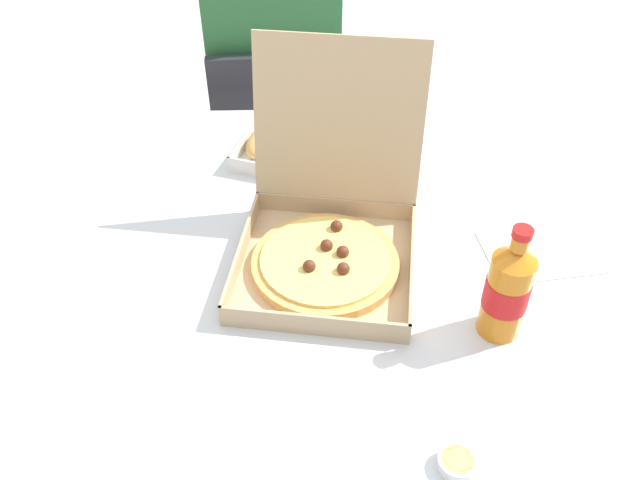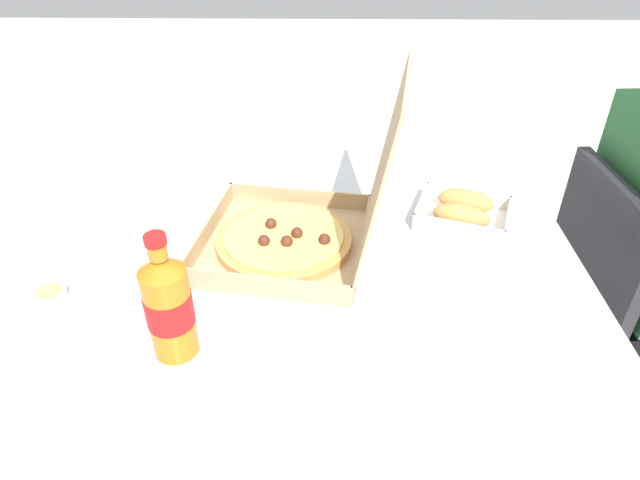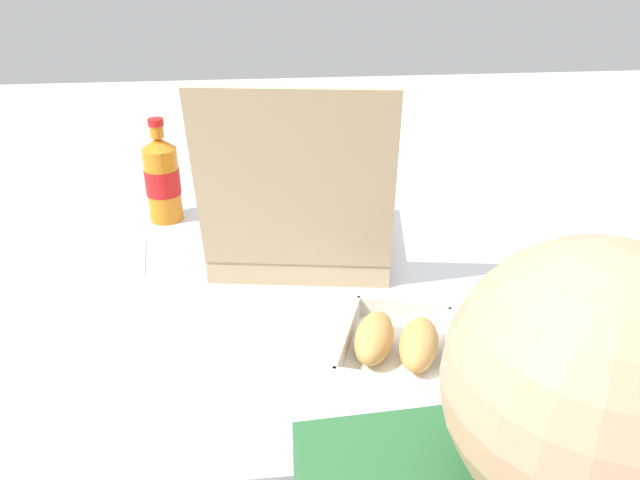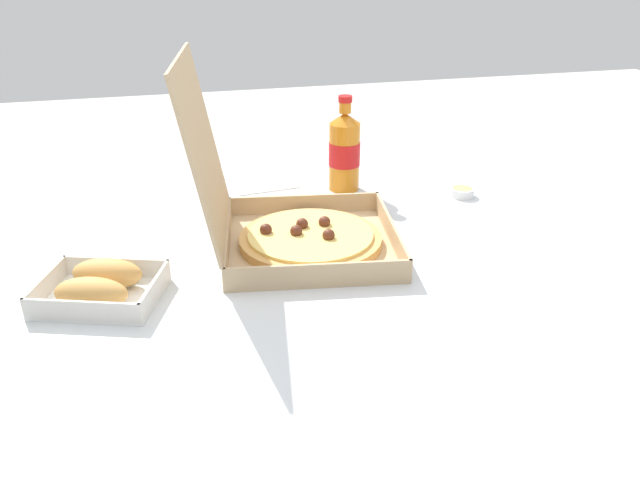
# 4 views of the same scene
# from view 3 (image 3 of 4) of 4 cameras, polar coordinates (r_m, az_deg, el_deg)

# --- Properties ---
(dining_table) EXTENTS (1.31, 1.08, 0.74)m
(dining_table) POSITION_cam_3_polar(r_m,az_deg,el_deg) (1.26, 2.15, -4.03)
(dining_table) COLOR silver
(dining_table) RESTS_ON ground_plane
(pizza_box_open) EXTENTS (0.38, 0.43, 0.37)m
(pizza_box_open) POSITION_cam_3_polar(r_m,az_deg,el_deg) (1.21, -1.59, 0.98)
(pizza_box_open) COLOR tan
(pizza_box_open) RESTS_ON dining_table
(bread_side_box) EXTENTS (0.20, 0.23, 0.06)m
(bread_side_box) POSITION_cam_3_polar(r_m,az_deg,el_deg) (0.94, 6.93, -9.36)
(bread_side_box) COLOR white
(bread_side_box) RESTS_ON dining_table
(cola_bottle) EXTENTS (0.07, 0.07, 0.22)m
(cola_bottle) POSITION_cam_3_polar(r_m,az_deg,el_deg) (1.38, -14.16, 5.46)
(cola_bottle) COLOR orange
(cola_bottle) RESTS_ON dining_table
(paper_menu) EXTENTS (0.23, 0.18, 0.00)m
(paper_menu) POSITION_cam_3_polar(r_m,az_deg,el_deg) (1.27, -20.36, -1.91)
(paper_menu) COLOR white
(paper_menu) RESTS_ON dining_table
(dipping_sauce_cup) EXTENTS (0.06, 0.06, 0.02)m
(dipping_sauce_cup) POSITION_cam_3_polar(r_m,az_deg,el_deg) (1.63, -8.69, 6.18)
(dipping_sauce_cup) COLOR white
(dipping_sauce_cup) RESTS_ON dining_table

